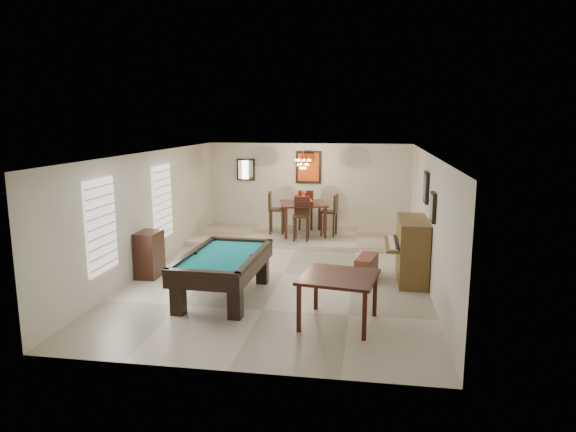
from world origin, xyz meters
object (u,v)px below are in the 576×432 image
(flower_vase, at_px, (304,195))
(dining_chair_north, at_px, (306,209))
(square_table, at_px, (338,300))
(dining_table, at_px, (303,217))
(dining_chair_east, at_px, (329,215))
(pool_table, at_px, (224,276))
(dining_chair_south, at_px, (301,219))
(piano_bench, at_px, (366,267))
(chandelier, at_px, (303,160))
(apothecary_chest, at_px, (149,254))
(upright_piano, at_px, (404,250))
(dining_chair_west, at_px, (277,213))

(flower_vase, height_order, dining_chair_north, flower_vase)
(square_table, xyz_separation_m, dining_chair_north, (-1.37, 6.67, 0.30))
(dining_table, distance_m, dining_chair_east, 0.71)
(pool_table, xyz_separation_m, dining_chair_south, (0.89, 4.30, 0.29))
(piano_bench, bearing_deg, dining_table, 117.42)
(chandelier, bearing_deg, dining_table, 88.30)
(piano_bench, xyz_separation_m, flower_vase, (-1.78, 3.42, 1.01))
(piano_bench, height_order, dining_chair_north, dining_chair_north)
(pool_table, height_order, flower_vase, flower_vase)
(pool_table, xyz_separation_m, dining_table, (0.85, 5.02, 0.22))
(dining_table, bearing_deg, flower_vase, 0.00)
(apothecary_chest, bearing_deg, upright_piano, 6.57)
(square_table, height_order, dining_chair_south, dining_chair_south)
(pool_table, relative_size, dining_table, 1.98)
(dining_table, xyz_separation_m, dining_chair_north, (-0.03, 0.71, 0.08))
(dining_chair_north, relative_size, chandelier, 1.95)
(square_table, distance_m, dining_chair_north, 6.81)
(dining_chair_south, xyz_separation_m, chandelier, (-0.04, 0.60, 1.51))
(dining_chair_west, bearing_deg, apothecary_chest, 148.73)
(piano_bench, bearing_deg, dining_chair_west, 126.30)
(upright_piano, relative_size, apothecary_chest, 1.59)
(dining_chair_east, xyz_separation_m, chandelier, (-0.72, -0.11, 1.51))
(flower_vase, relative_size, dining_chair_north, 0.19)
(flower_vase, height_order, dining_chair_east, flower_vase)
(upright_piano, xyz_separation_m, dining_table, (-2.54, 3.40, -0.02))
(dining_chair_west, bearing_deg, square_table, -165.48)
(upright_piano, relative_size, dining_chair_north, 1.32)
(upright_piano, height_order, dining_table, upright_piano)
(upright_piano, bearing_deg, dining_chair_north, 121.97)
(dining_table, bearing_deg, piano_bench, -62.58)
(dining_chair_north, relative_size, dining_chair_east, 1.02)
(flower_vase, xyz_separation_m, dining_chair_west, (-0.76, 0.02, -0.54))
(square_table, bearing_deg, piano_bench, 80.29)
(square_table, bearing_deg, dining_chair_north, 101.59)
(upright_piano, xyz_separation_m, dining_chair_west, (-3.30, 3.43, 0.06))
(upright_piano, distance_m, dining_chair_north, 4.85)
(dining_chair_west, bearing_deg, flower_vase, -96.59)
(piano_bench, bearing_deg, dining_chair_south, 122.76)
(apothecary_chest, bearing_deg, chandelier, 54.68)
(pool_table, xyz_separation_m, square_table, (2.19, -0.93, 0.00))
(square_table, relative_size, dining_chair_south, 1.03)
(dining_table, bearing_deg, dining_chair_east, -0.44)
(apothecary_chest, distance_m, dining_table, 4.88)
(apothecary_chest, distance_m, dining_chair_north, 5.47)
(dining_chair_north, distance_m, chandelier, 1.71)
(flower_vase, bearing_deg, pool_table, -99.63)
(pool_table, xyz_separation_m, dining_chair_north, (0.83, 5.73, 0.30))
(flower_vase, xyz_separation_m, dining_chair_south, (0.04, -0.72, -0.56))
(upright_piano, height_order, chandelier, chandelier)
(dining_chair_east, bearing_deg, chandelier, -73.20)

